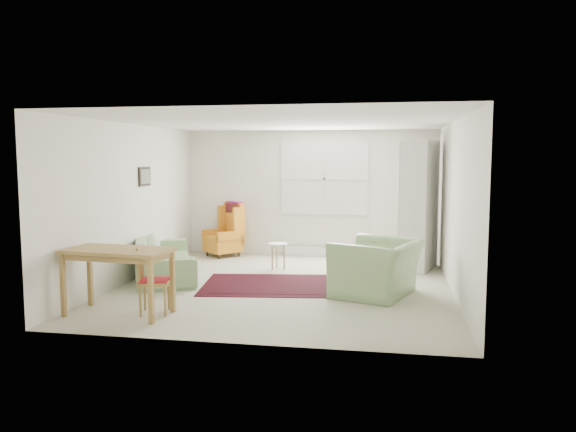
% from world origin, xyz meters
% --- Properties ---
extents(room, '(5.04, 5.54, 2.51)m').
position_xyz_m(room, '(0.02, 0.21, 1.26)').
color(room, '#B9B59D').
rests_on(room, ground).
extents(rug, '(2.63, 1.88, 0.02)m').
position_xyz_m(rug, '(-0.03, 0.02, 0.01)').
color(rug, black).
rests_on(rug, ground).
extents(sofa, '(1.76, 2.45, 0.92)m').
position_xyz_m(sofa, '(-2.10, 0.34, 0.46)').
color(sofa, '#82A870').
rests_on(sofa, ground).
extents(armchair, '(1.42, 1.51, 0.95)m').
position_xyz_m(armchair, '(1.41, -0.34, 0.47)').
color(armchair, '#82A870').
rests_on(armchair, ground).
extents(wingback_chair, '(0.91, 0.91, 1.08)m').
position_xyz_m(wingback_chair, '(-1.69, 2.35, 0.54)').
color(wingback_chair, orange).
rests_on(wingback_chair, ground).
extents(coffee_table, '(0.58, 0.58, 0.45)m').
position_xyz_m(coffee_table, '(1.01, -0.19, 0.23)').
color(coffee_table, '#412C14').
rests_on(coffee_table, ground).
extents(stool, '(0.40, 0.40, 0.46)m').
position_xyz_m(stool, '(-0.36, 1.28, 0.23)').
color(stool, white).
rests_on(stool, ground).
extents(cabinet, '(0.73, 1.01, 2.27)m').
position_xyz_m(cabinet, '(2.10, 1.72, 1.13)').
color(cabinet, silver).
rests_on(cabinet, ground).
extents(desk, '(1.38, 0.78, 0.84)m').
position_xyz_m(desk, '(-1.77, -1.92, 0.42)').
color(desk, olive).
rests_on(desk, ground).
extents(desk_chair, '(0.46, 0.46, 0.86)m').
position_xyz_m(desk_chair, '(-1.34, -1.80, 0.43)').
color(desk_chair, olive).
rests_on(desk_chair, ground).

